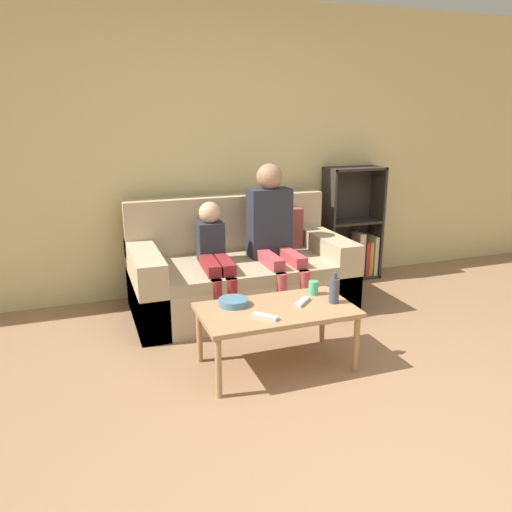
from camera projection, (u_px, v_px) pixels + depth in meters
The scene contains 12 objects.
ground_plane at pixel (398, 453), 2.49m from camera, with size 22.00×22.00×0.00m, color #997251.
wall_back at pixel (234, 151), 4.57m from camera, with size 12.00×0.06×2.60m.
couch at pixel (239, 274), 4.29m from camera, with size 1.81×0.96×0.92m.
bookshelf at pixel (351, 238), 5.06m from camera, with size 0.57×0.28×1.13m.
coffee_table at pixel (277, 314), 3.24m from camera, with size 1.00×0.56×0.42m.
person_adult at pixel (273, 227), 4.18m from camera, with size 0.36×0.66×1.23m.
person_child at pixel (215, 255), 3.99m from camera, with size 0.25×0.66×0.94m.
cup_near at pixel (313, 288), 3.46m from camera, with size 0.07×0.07×0.10m.
tv_remote_0 at pixel (302, 302), 3.30m from camera, with size 0.16×0.15×0.02m.
tv_remote_1 at pixel (265, 316), 3.06m from camera, with size 0.15×0.16×0.02m.
snack_bowl at pixel (233, 302), 3.27m from camera, with size 0.20×0.20×0.05m.
bottle at pixel (334, 290), 3.29m from camera, with size 0.07×0.07×0.21m.
Camera 1 is at (-1.38, -1.75, 1.63)m, focal length 35.00 mm.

